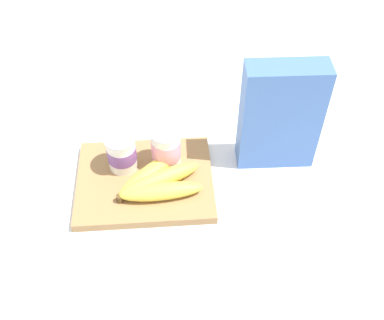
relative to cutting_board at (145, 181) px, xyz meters
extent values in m
plane|color=white|center=(0.00, 0.00, -0.01)|extent=(2.40, 2.40, 0.00)
cube|color=#A37A4C|center=(0.00, 0.00, 0.00)|extent=(0.30, 0.24, 0.02)
cube|color=#4770B7|center=(0.30, 0.06, 0.12)|extent=(0.17, 0.07, 0.26)
cylinder|color=white|center=(-0.05, 0.04, 0.05)|extent=(0.06, 0.06, 0.08)
cylinder|color=#7A4C99|center=(-0.05, 0.04, 0.05)|extent=(0.06, 0.06, 0.03)
cylinder|color=silver|center=(-0.05, 0.04, 0.10)|extent=(0.07, 0.07, 0.00)
cylinder|color=white|center=(0.05, 0.05, 0.05)|extent=(0.06, 0.06, 0.09)
cylinder|color=pink|center=(0.05, 0.05, 0.05)|extent=(0.06, 0.06, 0.05)
cylinder|color=silver|center=(0.05, 0.05, 0.10)|extent=(0.07, 0.07, 0.00)
ellipsoid|color=yellow|center=(0.04, -0.05, 0.03)|extent=(0.18, 0.05, 0.03)
ellipsoid|color=yellow|center=(0.03, -0.02, 0.03)|extent=(0.19, 0.11, 0.04)
ellipsoid|color=yellow|center=(0.01, 0.00, 0.03)|extent=(0.16, 0.15, 0.03)
cylinder|color=brown|center=(-0.05, -0.06, 0.02)|extent=(0.01, 0.01, 0.02)
camera|label=1|loc=(0.06, -0.67, 0.79)|focal=43.75mm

